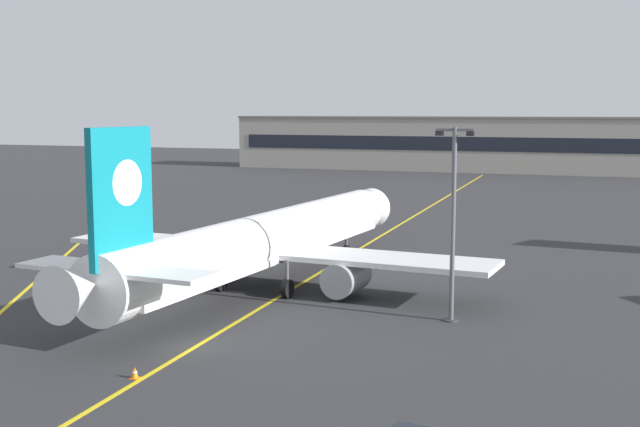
{
  "coord_description": "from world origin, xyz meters",
  "views": [
    {
      "loc": [
        21.25,
        -37.01,
        12.52
      ],
      "look_at": [
        3.79,
        11.15,
        5.95
      ],
      "focal_mm": 45.5,
      "sensor_mm": 36.0,
      "label": 1
    }
  ],
  "objects_px": {
    "apron_lamp_post": "(453,221)",
    "airliner_foreground": "(266,242)",
    "safety_cone_by_port_wing": "(68,261)",
    "safety_cone_by_tail": "(135,373)",
    "safety_cone_by_nose_gear": "(337,249)"
  },
  "relations": [
    {
      "from": "apron_lamp_post",
      "to": "safety_cone_by_tail",
      "type": "height_order",
      "value": "apron_lamp_post"
    },
    {
      "from": "apron_lamp_post",
      "to": "safety_cone_by_nose_gear",
      "type": "xyz_separation_m",
      "value": [
        -14.01,
        20.07,
        -5.79
      ]
    },
    {
      "from": "apron_lamp_post",
      "to": "airliner_foreground",
      "type": "bearing_deg",
      "value": 163.27
    },
    {
      "from": "airliner_foreground",
      "to": "apron_lamp_post",
      "type": "distance_m",
      "value": 14.73
    },
    {
      "from": "airliner_foreground",
      "to": "safety_cone_by_tail",
      "type": "height_order",
      "value": "airliner_foreground"
    },
    {
      "from": "safety_cone_by_nose_gear",
      "to": "safety_cone_by_tail",
      "type": "distance_m",
      "value": 35.55
    },
    {
      "from": "safety_cone_by_nose_gear",
      "to": "safety_cone_by_tail",
      "type": "relative_size",
      "value": 1.0
    },
    {
      "from": "apron_lamp_post",
      "to": "safety_cone_by_tail",
      "type": "xyz_separation_m",
      "value": [
        -11.98,
        -15.42,
        -5.79
      ]
    },
    {
      "from": "apron_lamp_post",
      "to": "safety_cone_by_tail",
      "type": "distance_m",
      "value": 20.37
    },
    {
      "from": "airliner_foreground",
      "to": "safety_cone_by_nose_gear",
      "type": "bearing_deg",
      "value": 90.51
    },
    {
      "from": "airliner_foreground",
      "to": "safety_cone_by_port_wing",
      "type": "xyz_separation_m",
      "value": [
        -18.96,
        3.01,
        -3.11
      ]
    },
    {
      "from": "safety_cone_by_tail",
      "to": "safety_cone_by_nose_gear",
      "type": "bearing_deg",
      "value": 93.27
    },
    {
      "from": "airliner_foreground",
      "to": "safety_cone_by_tail",
      "type": "bearing_deg",
      "value": -84.5
    },
    {
      "from": "apron_lamp_post",
      "to": "safety_cone_by_port_wing",
      "type": "bearing_deg",
      "value": 167.67
    },
    {
      "from": "apron_lamp_post",
      "to": "safety_cone_by_nose_gear",
      "type": "distance_m",
      "value": 25.15
    }
  ]
}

